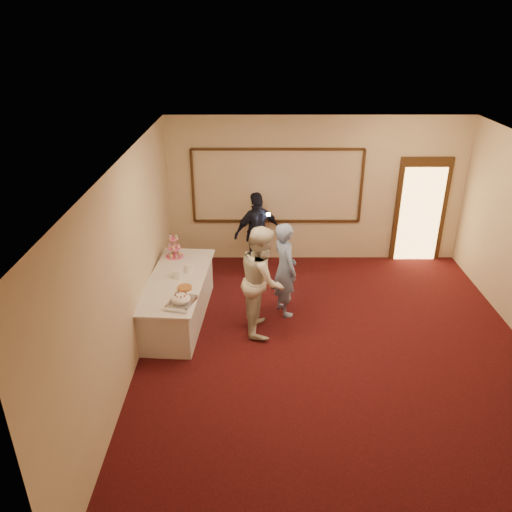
{
  "coord_description": "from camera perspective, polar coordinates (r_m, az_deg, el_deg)",
  "views": [
    {
      "loc": [
        -1.23,
        -6.19,
        4.62
      ],
      "look_at": [
        -1.23,
        1.14,
        1.15
      ],
      "focal_mm": 35.0,
      "sensor_mm": 36.0,
      "label": 1
    }
  ],
  "objects": [
    {
      "name": "guest",
      "position": [
        9.85,
        0.16,
        2.7
      ],
      "size": [
        1.05,
        0.76,
        1.66
      ],
      "primitive_type": "imported",
      "rotation": [
        0.0,
        0.0,
        3.56
      ],
      "color": "black",
      "rests_on": "floor"
    },
    {
      "name": "plate_stack_a",
      "position": [
        8.31,
        -8.91,
        -2.02
      ],
      "size": [
        0.17,
        0.17,
        0.14
      ],
      "color": "white",
      "rests_on": "buffet_table"
    },
    {
      "name": "camera_flash",
      "position": [
        9.57,
        1.42,
        4.78
      ],
      "size": [
        0.07,
        0.05,
        0.05
      ],
      "primitive_type": "cube",
      "rotation": [
        0.0,
        0.0,
        0.14
      ],
      "color": "white",
      "rests_on": "guest"
    },
    {
      "name": "woman",
      "position": [
        7.9,
        0.71,
        -2.76
      ],
      "size": [
        0.71,
        0.89,
        1.8
      ],
      "primitive_type": "imported",
      "rotation": [
        0.0,
        0.0,
        1.6
      ],
      "color": "silver",
      "rests_on": "floor"
    },
    {
      "name": "doorway",
      "position": [
        10.82,
        18.26,
        4.92
      ],
      "size": [
        1.05,
        0.07,
        2.2
      ],
      "color": "#362010",
      "rests_on": "floor"
    },
    {
      "name": "pavlova_tray",
      "position": [
        7.53,
        -8.56,
        -5.02
      ],
      "size": [
        0.44,
        0.55,
        0.18
      ],
      "color": "silver",
      "rests_on": "buffet_table"
    },
    {
      "name": "floor",
      "position": [
        7.82,
        9.22,
        -11.25
      ],
      "size": [
        7.0,
        7.0,
        0.0
      ],
      "primitive_type": "plane",
      "color": "black",
      "rests_on": "ground"
    },
    {
      "name": "plate_stack_b",
      "position": [
        8.49,
        -7.66,
        -1.34
      ],
      "size": [
        0.17,
        0.17,
        0.14
      ],
      "color": "white",
      "rests_on": "buffet_table"
    },
    {
      "name": "tart",
      "position": [
        7.96,
        -8.14,
        -3.66
      ],
      "size": [
        0.26,
        0.26,
        0.05
      ],
      "color": "white",
      "rests_on": "buffet_table"
    },
    {
      "name": "buffet_table",
      "position": [
        8.5,
        -8.88,
        -4.85
      ],
      "size": [
        1.09,
        2.44,
        0.77
      ],
      "color": "silver",
      "rests_on": "floor"
    },
    {
      "name": "room_walls",
      "position": [
        6.82,
        10.39,
        2.56
      ],
      "size": [
        6.04,
        7.04,
        3.02
      ],
      "color": "beige",
      "rests_on": "floor"
    },
    {
      "name": "wall_molding",
      "position": [
        10.13,
        2.44,
        7.97
      ],
      "size": [
        3.45,
        0.04,
        1.55
      ],
      "color": "#362010",
      "rests_on": "room_walls"
    },
    {
      "name": "cupcake_stand",
      "position": [
        9.03,
        -9.33,
        0.88
      ],
      "size": [
        0.31,
        0.31,
        0.46
      ],
      "color": "#DF4C88",
      "rests_on": "buffet_table"
    },
    {
      "name": "man",
      "position": [
        8.4,
        3.32,
        -1.53
      ],
      "size": [
        0.59,
        0.71,
        1.66
      ],
      "primitive_type": "imported",
      "rotation": [
        0.0,
        0.0,
        1.95
      ],
      "color": "#7D9BCC",
      "rests_on": "floor"
    }
  ]
}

